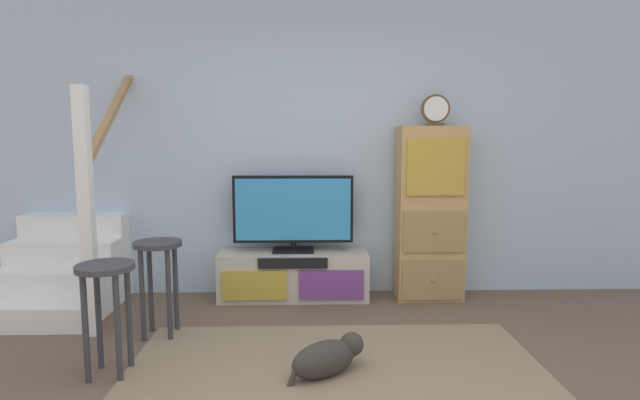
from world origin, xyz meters
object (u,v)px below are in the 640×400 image
Objects in this scene: side_cabinet at (430,214)px; dog at (328,357)px; media_console at (294,275)px; bar_stool_near at (106,293)px; desk_clock at (435,110)px; bar_stool_far at (158,266)px; television at (293,211)px.

dog is at bearing -122.98° from side_cabinet.
media_console is 1.82m from bar_stool_near.
side_cabinet is 1.89m from dog.
dog is at bearing -1.93° from bar_stool_near.
media_console is 1.91× the size of bar_stool_near.
desk_clock is at bearing 56.17° from dog.
bar_stool_near is at bearing -102.29° from bar_stool_far.
dog is (0.25, -1.48, -0.10)m from media_console.
desk_clock is (1.23, -0.00, 1.46)m from media_console.
side_cabinet is at bearing 145.08° from desk_clock.
desk_clock is at bearing -34.92° from side_cabinet.
desk_clock is 0.39× the size of bar_stool_near.
dog is at bearing -123.83° from desk_clock.
side_cabinet is at bearing 32.16° from bar_stool_near.
side_cabinet is 2.19× the size of bar_stool_far.
television is 1.83m from bar_stool_near.
television is 1.54× the size of bar_stool_near.
bar_stool_far is (-0.95, -0.85, -0.27)m from television.
bar_stool_far reaches higher than bar_stool_near.
television is 0.69× the size of side_cabinet.
media_console is 1.33m from side_cabinet.
bar_stool_near is (-1.08, -1.43, 0.30)m from media_console.
side_cabinet is 5.70× the size of desk_clock.
bar_stool_far is at bearing 151.32° from dog.
side_cabinet is 3.13× the size of dog.
dog is (1.33, -0.04, -0.40)m from bar_stool_near.
television reaches higher than dog.
television reaches higher than bar_stool_far.
desk_clock is 2.95m from bar_stool_near.
side_cabinet is at bearing -0.65° from television.
bar_stool_near is (-1.08, -1.46, -0.27)m from television.
side_cabinet is 2.22× the size of bar_stool_near.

